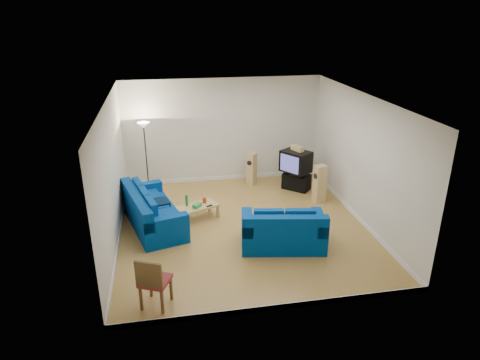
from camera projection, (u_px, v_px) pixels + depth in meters
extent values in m
cube|color=brown|center=(243.00, 227.00, 10.69)|extent=(6.00, 6.50, 0.01)
cube|color=white|center=(243.00, 99.00, 9.50)|extent=(6.00, 6.50, 0.01)
cube|color=silver|center=(223.00, 131.00, 13.06)|extent=(6.00, 0.01, 3.20)
cube|color=silver|center=(280.00, 232.00, 7.13)|extent=(6.00, 0.01, 3.20)
cube|color=silver|center=(112.00, 175.00, 9.59)|extent=(0.01, 6.50, 3.20)
cube|color=silver|center=(362.00, 159.00, 10.60)|extent=(0.01, 6.50, 3.20)
cube|color=white|center=(224.00, 178.00, 13.63)|extent=(6.00, 0.02, 0.12)
cube|color=white|center=(277.00, 307.00, 7.71)|extent=(6.00, 0.02, 0.12)
cube|color=white|center=(120.00, 235.00, 10.16)|extent=(0.02, 6.50, 0.12)
cube|color=white|center=(355.00, 215.00, 11.18)|extent=(0.02, 6.50, 0.12)
cube|color=navy|center=(154.00, 217.00, 10.67)|extent=(1.65, 2.62, 0.46)
cube|color=navy|center=(136.00, 203.00, 10.33)|extent=(0.87, 2.41, 0.48)
cube|color=navy|center=(142.00, 188.00, 11.45)|extent=(1.08, 0.51, 0.27)
cube|color=navy|center=(166.00, 222.00, 9.61)|extent=(1.08, 0.51, 0.27)
cube|color=#051832|center=(160.00, 203.00, 10.60)|extent=(0.54, 0.54, 0.13)
cube|color=navy|center=(283.00, 236.00, 9.77)|extent=(2.03, 1.36, 0.46)
cube|color=navy|center=(285.00, 226.00, 9.22)|extent=(1.89, 0.57, 0.47)
cube|color=navy|center=(247.00, 222.00, 9.63)|extent=(0.42, 1.07, 0.26)
cube|color=navy|center=(319.00, 222.00, 9.64)|extent=(0.42, 1.07, 0.26)
cube|color=#051832|center=(283.00, 220.00, 9.79)|extent=(0.51, 0.51, 0.13)
cube|color=tan|center=(198.00, 207.00, 10.94)|extent=(1.18, 0.92, 0.05)
cube|color=tan|center=(185.00, 221.00, 10.60)|extent=(0.08, 0.08, 0.33)
cube|color=tan|center=(177.00, 215.00, 10.92)|extent=(0.08, 0.08, 0.33)
cube|color=tan|center=(218.00, 212.00, 11.10)|extent=(0.08, 0.08, 0.33)
cube|color=tan|center=(209.00, 206.00, 11.43)|extent=(0.08, 0.08, 0.33)
cylinder|color=#197233|center=(187.00, 201.00, 10.88)|extent=(0.08, 0.08, 0.29)
cube|color=green|center=(197.00, 205.00, 10.83)|extent=(0.26, 0.27, 0.10)
cylinder|color=red|center=(204.00, 200.00, 11.07)|extent=(0.14, 0.14, 0.14)
cube|color=black|center=(209.00, 206.00, 10.90)|extent=(0.17, 0.11, 0.02)
cube|color=black|center=(296.00, 182.00, 12.84)|extent=(0.88, 0.85, 0.48)
cube|color=black|center=(296.00, 173.00, 12.69)|extent=(0.51, 0.46, 0.10)
cube|color=black|center=(296.00, 161.00, 12.58)|extent=(0.95, 1.01, 0.63)
cube|color=#3B3C82|center=(289.00, 164.00, 12.38)|extent=(0.39, 0.54, 0.50)
cube|color=tan|center=(297.00, 148.00, 12.49)|extent=(0.32, 0.44, 0.14)
cube|color=tan|center=(252.00, 169.00, 13.10)|extent=(0.37, 0.38, 1.01)
cylinder|color=black|center=(249.00, 163.00, 12.89)|extent=(0.13, 0.11, 0.15)
cube|color=tan|center=(320.00, 184.00, 11.90)|extent=(0.37, 0.32, 1.07)
cylinder|color=black|center=(315.00, 176.00, 11.74)|extent=(0.06, 0.16, 0.16)
cylinder|color=black|center=(149.00, 191.00, 12.75)|extent=(0.27, 0.27, 0.03)
cylinder|color=black|center=(146.00, 159.00, 12.38)|extent=(0.03, 0.03, 1.97)
cone|color=white|center=(143.00, 125.00, 12.01)|extent=(0.36, 0.36, 0.16)
cube|color=brown|center=(141.00, 298.00, 7.64)|extent=(0.06, 0.06, 0.50)
cube|color=brown|center=(151.00, 285.00, 8.01)|extent=(0.06, 0.06, 0.50)
cube|color=brown|center=(162.00, 302.00, 7.55)|extent=(0.06, 0.06, 0.50)
cube|color=brown|center=(171.00, 288.00, 7.92)|extent=(0.06, 0.06, 0.50)
cube|color=maroon|center=(155.00, 281.00, 7.68)|extent=(0.66, 0.66, 0.07)
cube|color=brown|center=(149.00, 275.00, 7.38)|extent=(0.47, 0.24, 0.50)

